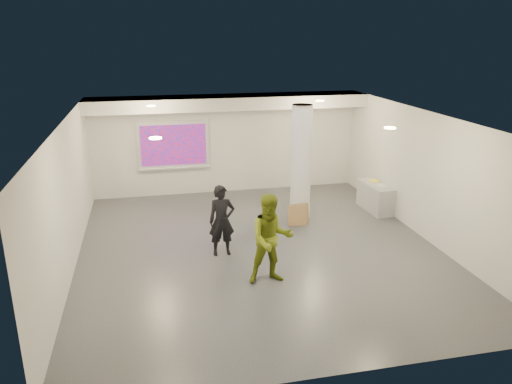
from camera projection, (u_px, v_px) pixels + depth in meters
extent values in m
cube|color=#3A3D42|center=(260.00, 249.00, 11.36)|extent=(8.00, 9.00, 0.01)
cube|color=white|center=(260.00, 118.00, 10.44)|extent=(8.00, 9.00, 0.01)
cube|color=silver|center=(227.00, 144.00, 15.08)|extent=(8.00, 0.01, 3.00)
cube|color=silver|center=(334.00, 283.00, 6.72)|extent=(8.00, 0.01, 3.00)
cube|color=silver|center=(67.00, 199.00, 10.08)|extent=(0.01, 9.00, 3.00)
cube|color=silver|center=(426.00, 176.00, 11.72)|extent=(0.01, 9.00, 3.00)
cube|color=silver|center=(229.00, 102.00, 14.17)|extent=(8.00, 1.10, 0.36)
cylinder|color=#E8DA7B|center=(151.00, 106.00, 12.32)|extent=(0.22, 0.22, 0.02)
cylinder|color=#E8DA7B|center=(320.00, 101.00, 13.22)|extent=(0.22, 0.22, 0.02)
cylinder|color=#E8DA7B|center=(155.00, 138.00, 8.60)|extent=(0.22, 0.22, 0.02)
cylinder|color=#E8DA7B|center=(390.00, 128.00, 9.50)|extent=(0.22, 0.22, 0.02)
cylinder|color=white|center=(301.00, 163.00, 12.88)|extent=(0.52, 0.52, 3.00)
cube|color=silver|center=(173.00, 145.00, 14.70)|extent=(2.10, 0.06, 1.40)
cube|color=#0029CE|center=(174.00, 145.00, 14.66)|extent=(1.90, 0.01, 1.20)
cube|color=silver|center=(175.00, 168.00, 14.86)|extent=(2.10, 0.08, 0.04)
cube|color=#9EA0A3|center=(376.00, 197.00, 13.75)|extent=(0.61, 1.31, 0.75)
cube|color=silver|center=(382.00, 186.00, 13.46)|extent=(0.34, 0.41, 0.02)
cube|color=yellow|center=(374.00, 181.00, 13.89)|extent=(0.23, 0.29, 0.03)
cube|color=olive|center=(300.00, 214.00, 12.84)|extent=(0.49, 0.19, 0.52)
cube|color=olive|center=(297.00, 216.00, 12.70)|extent=(0.49, 0.17, 0.53)
imported|color=black|center=(222.00, 221.00, 10.89)|extent=(0.59, 0.39, 1.58)
imported|color=olive|center=(271.00, 239.00, 9.65)|extent=(0.89, 0.69, 1.81)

